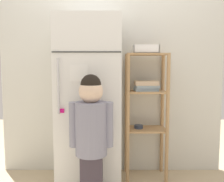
{
  "coord_description": "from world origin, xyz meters",
  "views": [
    {
      "loc": [
        0.0,
        -2.41,
        1.19
      ],
      "look_at": [
        0.01,
        0.02,
        0.94
      ],
      "focal_mm": 39.84,
      "sensor_mm": 36.0,
      "label": 1
    }
  ],
  "objects_px": {
    "child_standing": "(90,128)",
    "pantry_shelf_unit": "(145,101)",
    "refrigerator": "(89,103)",
    "fruit_bin": "(145,50)"
  },
  "relations": [
    {
      "from": "pantry_shelf_unit",
      "to": "child_standing",
      "type": "bearing_deg",
      "value": -132.17
    },
    {
      "from": "refrigerator",
      "to": "fruit_bin",
      "type": "relative_size",
      "value": 6.52
    },
    {
      "from": "refrigerator",
      "to": "pantry_shelf_unit",
      "type": "height_order",
      "value": "refrigerator"
    },
    {
      "from": "refrigerator",
      "to": "pantry_shelf_unit",
      "type": "xyz_separation_m",
      "value": [
        0.58,
        0.14,
        -0.0
      ]
    },
    {
      "from": "child_standing",
      "to": "fruit_bin",
      "type": "distance_m",
      "value": 1.01
    },
    {
      "from": "child_standing",
      "to": "pantry_shelf_unit",
      "type": "xyz_separation_m",
      "value": [
        0.53,
        0.58,
        0.14
      ]
    },
    {
      "from": "pantry_shelf_unit",
      "to": "fruit_bin",
      "type": "height_order",
      "value": "fruit_bin"
    },
    {
      "from": "refrigerator",
      "to": "fruit_bin",
      "type": "height_order",
      "value": "refrigerator"
    },
    {
      "from": "child_standing",
      "to": "pantry_shelf_unit",
      "type": "bearing_deg",
      "value": 47.83
    },
    {
      "from": "pantry_shelf_unit",
      "to": "fruit_bin",
      "type": "xyz_separation_m",
      "value": [
        -0.01,
        -0.02,
        0.52
      ]
    }
  ]
}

